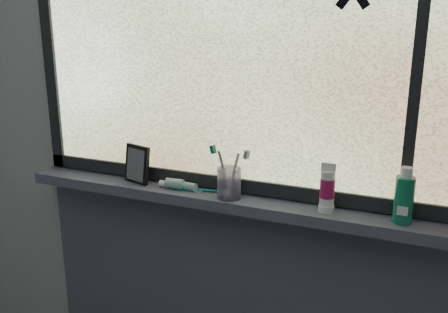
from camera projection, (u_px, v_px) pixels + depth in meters
wall_back at (233, 128)px, 1.79m from camera, size 3.00×0.01×2.50m
windowsill at (224, 200)px, 1.79m from camera, size 1.62×0.14×0.04m
window_pane at (230, 49)px, 1.69m from camera, size 1.50×0.01×1.00m
frame_bottom at (229, 183)px, 1.82m from camera, size 1.60×0.03×0.05m
frame_left at (50, 44)px, 1.98m from camera, size 0.05×0.03×1.10m
frame_mullion at (419, 55)px, 1.46m from camera, size 0.03×0.03×1.00m
vanity_mirror at (137, 164)px, 1.90m from camera, size 0.13×0.09×0.15m
toothpaste_tube at (180, 184)px, 1.84m from camera, size 0.21×0.05×0.04m
toothbrush_cup at (229, 183)px, 1.74m from camera, size 0.10×0.10×0.11m
toothbrush_lying at (197, 189)px, 1.82m from camera, size 0.23×0.07×0.02m
mouthwash_bottle at (404, 195)px, 1.53m from camera, size 0.07×0.07×0.15m
cream_tube at (327, 186)px, 1.62m from camera, size 0.05×0.05×0.12m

